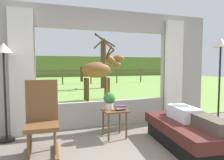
{
  "coord_description": "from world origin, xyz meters",
  "views": [
    {
      "loc": [
        -1.33,
        -2.09,
        1.34
      ],
      "look_at": [
        0.0,
        1.8,
        1.05
      ],
      "focal_mm": 32.87,
      "sensor_mm": 36.0,
      "label": 1
    }
  ],
  "objects": [
    {
      "name": "floor_lamp_left",
      "position": [
        -1.95,
        1.89,
        1.4
      ],
      "size": [
        0.32,
        0.32,
        1.73
      ],
      "color": "black",
      "rests_on": "ground_plane"
    },
    {
      "name": "horse",
      "position": [
        0.74,
        5.52,
        1.16
      ],
      "size": [
        1.82,
        0.65,
        1.73
      ],
      "rotation": [
        0.0,
        0.0,
        -1.5
      ],
      "color": "brown",
      "rests_on": "outdoor_pasture_lawn"
    },
    {
      "name": "pasture_tree",
      "position": [
        2.07,
        9.37,
        1.53
      ],
      "size": [
        1.29,
        1.28,
        3.11
      ],
      "color": "#4C3823",
      "rests_on": "outdoor_pasture_lawn"
    },
    {
      "name": "pasture_fence_line",
      "position": [
        0.0,
        12.38,
        0.74
      ],
      "size": [
        16.1,
        0.1,
        1.1
      ],
      "color": "brown",
      "rests_on": "outdoor_pasture_lawn"
    },
    {
      "name": "side_table",
      "position": [
        -0.07,
        1.46,
        0.43
      ],
      "size": [
        0.44,
        0.44,
        0.52
      ],
      "color": "brown",
      "rests_on": "ground_plane"
    },
    {
      "name": "floor_lamp_right",
      "position": [
        2.03,
        1.08,
        1.52
      ],
      "size": [
        0.32,
        0.32,
        1.88
      ],
      "color": "black",
      "rests_on": "ground_plane"
    },
    {
      "name": "outdoor_pasture_lawn",
      "position": [
        0.0,
        13.16,
        0.01
      ],
      "size": [
        36.0,
        21.68,
        0.02
      ],
      "primitive_type": "cube",
      "color": "#759E47",
      "rests_on": "ground_plane"
    },
    {
      "name": "back_wall_with_window",
      "position": [
        0.0,
        2.26,
        1.25
      ],
      "size": [
        5.2,
        0.12,
        2.55
      ],
      "color": "#9E998E",
      "rests_on": "ground_plane"
    },
    {
      "name": "distant_hill_ridge",
      "position": [
        0.0,
        23.0,
        1.2
      ],
      "size": [
        36.0,
        2.0,
        2.4
      ],
      "primitive_type": "cube",
      "color": "#5E7133",
      "rests_on": "ground_plane"
    },
    {
      "name": "curtain_panel_left",
      "position": [
        -1.69,
        2.12,
        1.2
      ],
      "size": [
        0.44,
        0.1,
        2.4
      ],
      "primitive_type": "cube",
      "color": "silver",
      "rests_on": "ground_plane"
    },
    {
      "name": "reclining_person",
      "position": [
        0.95,
        0.58,
        0.52
      ],
      "size": [
        0.41,
        1.44,
        0.22
      ],
      "rotation": [
        0.0,
        0.0,
        -0.12
      ],
      "color": "silver",
      "rests_on": "recliner_sofa"
    },
    {
      "name": "recliner_sofa",
      "position": [
        0.95,
        0.63,
        0.22
      ],
      "size": [
        1.1,
        1.8,
        0.42
      ],
      "rotation": [
        0.0,
        0.0,
        -0.12
      ],
      "color": "black",
      "rests_on": "ground_plane"
    },
    {
      "name": "curtain_panel_right",
      "position": [
        1.69,
        2.12,
        1.2
      ],
      "size": [
        0.44,
        0.1,
        2.4
      ],
      "primitive_type": "cube",
      "color": "silver",
      "rests_on": "ground_plane"
    },
    {
      "name": "rocking_chair",
      "position": [
        -1.34,
        1.18,
        0.55
      ],
      "size": [
        0.5,
        0.7,
        1.12
      ],
      "rotation": [
        0.0,
        0.0,
        -0.03
      ],
      "color": "brown",
      "rests_on": "ground_plane"
    },
    {
      "name": "potted_plant",
      "position": [
        -0.15,
        1.52,
        0.7
      ],
      "size": [
        0.22,
        0.22,
        0.32
      ],
      "color": "silver",
      "rests_on": "side_table"
    },
    {
      "name": "book_stack",
      "position": [
        0.02,
        1.4,
        0.56
      ],
      "size": [
        0.21,
        0.16,
        0.09
      ],
      "color": "black",
      "rests_on": "side_table"
    }
  ]
}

